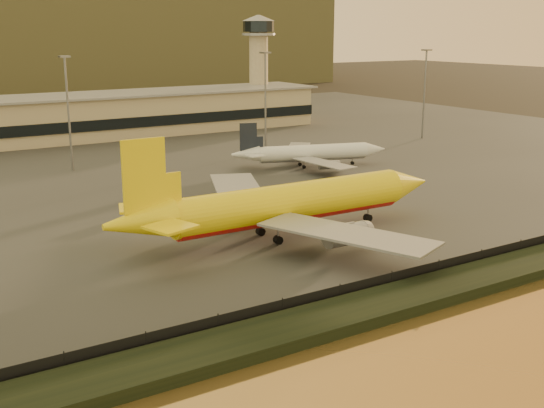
% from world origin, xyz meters
% --- Properties ---
extents(ground, '(900.00, 900.00, 0.00)m').
position_xyz_m(ground, '(0.00, 0.00, 0.00)').
color(ground, black).
rests_on(ground, ground).
extents(embankment, '(320.00, 7.00, 1.40)m').
position_xyz_m(embankment, '(0.00, -17.00, 0.70)').
color(embankment, black).
rests_on(embankment, ground).
extents(tarmac, '(320.00, 220.00, 0.20)m').
position_xyz_m(tarmac, '(0.00, 95.00, 0.10)').
color(tarmac, '#2D2D2D').
rests_on(tarmac, ground).
extents(perimeter_fence, '(300.00, 0.05, 2.20)m').
position_xyz_m(perimeter_fence, '(0.00, -13.00, 1.30)').
color(perimeter_fence, black).
rests_on(perimeter_fence, tarmac).
extents(terminal_building, '(202.00, 25.00, 12.60)m').
position_xyz_m(terminal_building, '(-14.52, 125.55, 6.25)').
color(terminal_building, tan).
rests_on(terminal_building, tarmac).
extents(control_tower, '(11.20, 11.20, 35.50)m').
position_xyz_m(control_tower, '(70.00, 131.00, 21.66)').
color(control_tower, tan).
rests_on(control_tower, tarmac).
extents(apron_light_masts, '(152.20, 12.20, 25.40)m').
position_xyz_m(apron_light_masts, '(15.00, 75.00, 15.70)').
color(apron_light_masts, slate).
rests_on(apron_light_masts, tarmac).
extents(dhl_cargo_jet, '(57.12, 56.15, 17.12)m').
position_xyz_m(dhl_cargo_jet, '(3.16, 12.30, 5.31)').
color(dhl_cargo_jet, yellow).
rests_on(dhl_cargo_jet, tarmac).
extents(white_narrowbody_jet, '(36.43, 34.67, 10.69)m').
position_xyz_m(white_narrowbody_jet, '(37.90, 54.93, 3.39)').
color(white_narrowbody_jet, silver).
rests_on(white_narrowbody_jet, tarmac).
extents(gse_vehicle_yellow, '(3.88, 2.75, 1.59)m').
position_xyz_m(gse_vehicle_yellow, '(6.35, 26.50, 1.00)').
color(gse_vehicle_yellow, yellow).
rests_on(gse_vehicle_yellow, tarmac).
extents(gse_vehicle_white, '(4.51, 2.66, 1.90)m').
position_xyz_m(gse_vehicle_white, '(-12.02, 34.78, 1.15)').
color(gse_vehicle_white, silver).
rests_on(gse_vehicle_white, tarmac).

